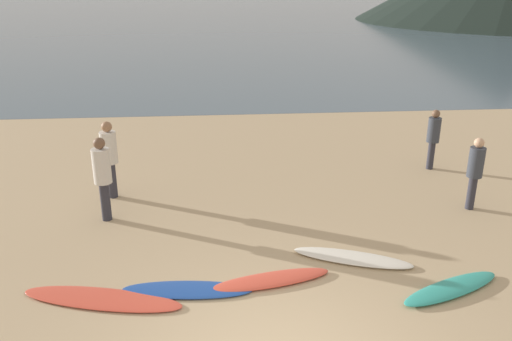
{
  "coord_description": "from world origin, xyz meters",
  "views": [
    {
      "loc": [
        -0.71,
        -5.36,
        4.78
      ],
      "look_at": [
        0.22,
        5.7,
        0.6
      ],
      "focal_mm": 36.89,
      "sensor_mm": 36.0,
      "label": 1
    }
  ],
  "objects_px": {
    "person_1": "(109,153)",
    "person_3": "(475,168)",
    "surfboard_2": "(270,280)",
    "person_2": "(433,134)",
    "person_0": "(102,172)",
    "surfboard_3": "(352,258)",
    "surfboard_1": "(187,290)",
    "surfboard_0": "(102,299)",
    "surfboard_4": "(451,288)"
  },
  "relations": [
    {
      "from": "surfboard_3",
      "to": "person_3",
      "type": "relative_size",
      "value": 1.32
    },
    {
      "from": "surfboard_0",
      "to": "person_2",
      "type": "xyz_separation_m",
      "value": [
        7.39,
        5.3,
        0.9
      ]
    },
    {
      "from": "person_1",
      "to": "person_3",
      "type": "bearing_deg",
      "value": -2.64
    },
    {
      "from": "person_3",
      "to": "surfboard_0",
      "type": "bearing_deg",
      "value": -131.54
    },
    {
      "from": "surfboard_0",
      "to": "surfboard_3",
      "type": "xyz_separation_m",
      "value": [
        4.2,
        0.89,
        0.01
      ]
    },
    {
      "from": "surfboard_0",
      "to": "person_2",
      "type": "distance_m",
      "value": 9.14
    },
    {
      "from": "surfboard_1",
      "to": "surfboard_2",
      "type": "distance_m",
      "value": 1.37
    },
    {
      "from": "surfboard_3",
      "to": "person_1",
      "type": "xyz_separation_m",
      "value": [
        -4.7,
        3.22,
        1.0
      ]
    },
    {
      "from": "surfboard_2",
      "to": "surfboard_3",
      "type": "bearing_deg",
      "value": 9.1
    },
    {
      "from": "surfboard_0",
      "to": "person_1",
      "type": "xyz_separation_m",
      "value": [
        -0.5,
        4.11,
        1.01
      ]
    },
    {
      "from": "surfboard_1",
      "to": "person_2",
      "type": "relative_size",
      "value": 1.33
    },
    {
      "from": "person_2",
      "to": "person_3",
      "type": "relative_size",
      "value": 0.98
    },
    {
      "from": "surfboard_2",
      "to": "person_1",
      "type": "height_order",
      "value": "person_1"
    },
    {
      "from": "surfboard_4",
      "to": "person_0",
      "type": "distance_m",
      "value": 6.81
    },
    {
      "from": "surfboard_2",
      "to": "surfboard_3",
      "type": "distance_m",
      "value": 1.64
    },
    {
      "from": "surfboard_3",
      "to": "person_0",
      "type": "distance_m",
      "value": 5.16
    },
    {
      "from": "surfboard_0",
      "to": "person_1",
      "type": "height_order",
      "value": "person_1"
    },
    {
      "from": "surfboard_3",
      "to": "person_2",
      "type": "bearing_deg",
      "value": 75.46
    },
    {
      "from": "surfboard_0",
      "to": "surfboard_3",
      "type": "height_order",
      "value": "surfboard_3"
    },
    {
      "from": "surfboard_1",
      "to": "surfboard_4",
      "type": "bearing_deg",
      "value": 0.56
    },
    {
      "from": "surfboard_1",
      "to": "person_2",
      "type": "xyz_separation_m",
      "value": [
        6.08,
        5.16,
        0.9
      ]
    },
    {
      "from": "surfboard_2",
      "to": "person_2",
      "type": "relative_size",
      "value": 1.31
    },
    {
      "from": "surfboard_4",
      "to": "person_3",
      "type": "distance_m",
      "value": 3.6
    },
    {
      "from": "surfboard_2",
      "to": "person_2",
      "type": "bearing_deg",
      "value": 34.68
    },
    {
      "from": "surfboard_1",
      "to": "person_0",
      "type": "height_order",
      "value": "person_0"
    },
    {
      "from": "person_0",
      "to": "surfboard_1",
      "type": "bearing_deg",
      "value": -107.27
    },
    {
      "from": "surfboard_0",
      "to": "surfboard_4",
      "type": "bearing_deg",
      "value": 12.36
    },
    {
      "from": "surfboard_1",
      "to": "surfboard_4",
      "type": "distance_m",
      "value": 4.23
    },
    {
      "from": "person_1",
      "to": "person_3",
      "type": "relative_size",
      "value": 1.11
    },
    {
      "from": "person_3",
      "to": "person_2",
      "type": "bearing_deg",
      "value": 114.68
    },
    {
      "from": "surfboard_2",
      "to": "surfboard_4",
      "type": "relative_size",
      "value": 1.05
    },
    {
      "from": "surfboard_3",
      "to": "person_2",
      "type": "relative_size",
      "value": 1.34
    },
    {
      "from": "surfboard_2",
      "to": "person_3",
      "type": "xyz_separation_m",
      "value": [
        4.61,
        2.52,
        0.9
      ]
    },
    {
      "from": "surfboard_3",
      "to": "person_0",
      "type": "bearing_deg",
      "value": 177.62
    },
    {
      "from": "surfboard_1",
      "to": "person_3",
      "type": "distance_m",
      "value": 6.6
    },
    {
      "from": "person_0",
      "to": "person_2",
      "type": "bearing_deg",
      "value": -32.51
    },
    {
      "from": "surfboard_1",
      "to": "surfboard_2",
      "type": "height_order",
      "value": "surfboard_2"
    },
    {
      "from": "person_0",
      "to": "person_1",
      "type": "bearing_deg",
      "value": 43.85
    },
    {
      "from": "person_0",
      "to": "person_1",
      "type": "relative_size",
      "value": 1.0
    },
    {
      "from": "surfboard_2",
      "to": "person_0",
      "type": "height_order",
      "value": "person_0"
    },
    {
      "from": "person_1",
      "to": "person_2",
      "type": "xyz_separation_m",
      "value": [
        7.9,
        1.2,
        -0.12
      ]
    },
    {
      "from": "person_0",
      "to": "surfboard_3",
      "type": "bearing_deg",
      "value": -73.12
    },
    {
      "from": "surfboard_3",
      "to": "surfboard_1",
      "type": "bearing_deg",
      "value": -144.16
    },
    {
      "from": "surfboard_0",
      "to": "person_3",
      "type": "xyz_separation_m",
      "value": [
        7.28,
        2.82,
        0.91
      ]
    },
    {
      "from": "surfboard_1",
      "to": "person_0",
      "type": "bearing_deg",
      "value": 127.31
    },
    {
      "from": "surfboard_1",
      "to": "surfboard_2",
      "type": "relative_size",
      "value": 1.02
    },
    {
      "from": "surfboard_2",
      "to": "surfboard_1",
      "type": "bearing_deg",
      "value": 174.63
    },
    {
      "from": "surfboard_3",
      "to": "person_2",
      "type": "xyz_separation_m",
      "value": [
        3.19,
        4.42,
        0.88
      ]
    },
    {
      "from": "surfboard_4",
      "to": "person_0",
      "type": "bearing_deg",
      "value": 129.27
    },
    {
      "from": "surfboard_1",
      "to": "surfboard_3",
      "type": "height_order",
      "value": "surfboard_3"
    }
  ]
}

